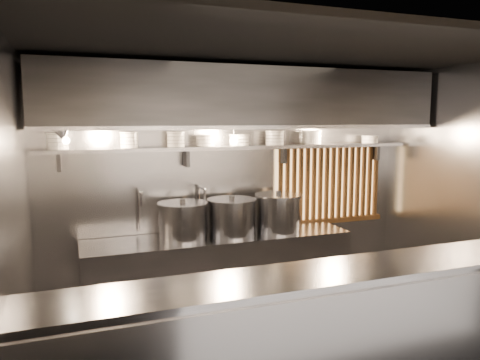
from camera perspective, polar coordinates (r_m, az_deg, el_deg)
floor at (r=4.74m, az=5.75°, el=-20.30°), size 4.50×4.50×0.00m
ceiling at (r=4.24m, az=6.26°, el=15.46°), size 4.50×4.50×0.00m
wall_back at (r=5.64m, az=-0.82°, el=-0.77°), size 4.50×0.00×4.50m
wall_left at (r=3.86m, az=-25.64°, el=-5.36°), size 0.00×3.00×3.00m
wall_right at (r=5.64m, az=26.91°, el=-1.58°), size 0.00×3.00×3.00m
serving_counter at (r=3.75m, az=12.73°, el=-18.69°), size 4.50×0.56×1.13m
cooking_bench at (r=5.43m, az=-2.50°, el=-11.44°), size 3.00×0.70×0.90m
bowl_shelf at (r=5.42m, az=-0.19°, el=4.01°), size 4.40×0.34×0.04m
exhaust_hood at (r=5.21m, az=0.67°, el=9.86°), size 4.40×0.81×0.65m
wood_screen at (r=6.16m, az=10.80°, el=-0.39°), size 1.56×0.09×1.04m
faucet_left at (r=5.25m, az=-12.23°, el=-2.58°), size 0.04×0.30×0.50m
faucet_right at (r=5.39m, az=-4.85°, el=-2.17°), size 0.04×0.30×0.50m
heat_lamp at (r=4.61m, az=-20.82°, el=5.24°), size 0.25×0.35×0.20m
pendant_bulb at (r=5.27m, az=-0.76°, el=4.80°), size 0.09×0.09×0.19m
stock_pot_left at (r=5.15m, az=-6.97°, el=-4.95°), size 0.61×0.61×0.45m
stock_pot_mid at (r=5.29m, az=-0.99°, el=-4.52°), size 0.69×0.69×0.45m
stock_pot_right at (r=5.48m, az=4.70°, el=-3.98°), size 0.70×0.70×0.48m
bowl_stack_0 at (r=5.08m, az=-21.34°, el=4.45°), size 0.22×0.22×0.17m
bowl_stack_1 at (r=5.12m, az=-13.37°, el=4.78°), size 0.20×0.20×0.17m
bowl_stack_2 at (r=5.21m, az=-7.83°, el=4.95°), size 0.21×0.21×0.17m
bowl_stack_3 at (r=5.29m, az=-4.25°, el=4.83°), size 0.22×0.22×0.13m
bowl_stack_4 at (r=5.42m, az=-0.09°, el=4.91°), size 0.24×0.24×0.13m
bowl_stack_5 at (r=5.59m, az=4.25°, el=5.17°), size 0.23×0.23×0.17m
bowl_stack_6 at (r=5.82m, az=8.74°, el=5.19°), size 0.25×0.25×0.17m
bowl_stack_7 at (r=6.28m, az=15.56°, el=4.82°), size 0.22×0.22×0.09m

